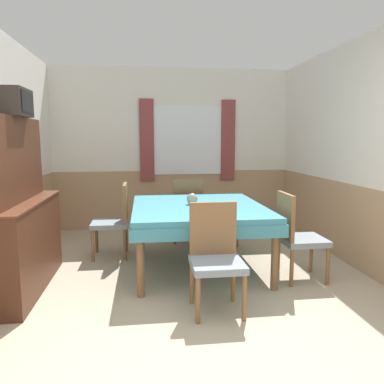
{
  "coord_description": "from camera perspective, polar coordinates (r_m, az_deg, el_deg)",
  "views": [
    {
      "loc": [
        -0.46,
        -2.28,
        1.47
      ],
      "look_at": [
        0.07,
        1.86,
        0.88
      ],
      "focal_mm": 35.0,
      "sensor_mm": 36.0,
      "label": 1
    }
  ],
  "objects": [
    {
      "name": "ground_plane",
      "position": [
        2.76,
        3.9,
        -24.18
      ],
      "size": [
        16.0,
        16.0,
        0.0
      ],
      "primitive_type": "plane",
      "color": "tan"
    },
    {
      "name": "wall_back",
      "position": [
        6.19,
        -2.87,
        6.57
      ],
      "size": [
        4.23,
        0.09,
        2.6
      ],
      "color": "white",
      "rests_on": "ground_plane"
    },
    {
      "name": "wall_left",
      "position": [
        4.47,
        -26.69,
        5.04
      ],
      "size": [
        0.05,
        4.26,
        2.6
      ],
      "color": "white",
      "rests_on": "ground_plane"
    },
    {
      "name": "wall_right",
      "position": [
        4.86,
        22.52,
        5.46
      ],
      "size": [
        0.05,
        4.26,
        2.6
      ],
      "color": "white",
      "rests_on": "ground_plane"
    },
    {
      "name": "dining_table",
      "position": [
        4.27,
        0.88,
        -3.29
      ],
      "size": [
        1.49,
        1.72,
        0.73
      ],
      "color": "teal",
      "rests_on": "ground_plane"
    },
    {
      "name": "chair_left_far",
      "position": [
        4.78,
        -11.6,
        -3.93
      ],
      "size": [
        0.44,
        0.44,
        0.92
      ],
      "rotation": [
        0.0,
        0.0,
        1.57
      ],
      "color": "brown",
      "rests_on": "ground_plane"
    },
    {
      "name": "chair_head_window",
      "position": [
        5.36,
        -0.77,
        -2.48
      ],
      "size": [
        0.44,
        0.44,
        0.92
      ],
      "color": "brown",
      "rests_on": "ground_plane"
    },
    {
      "name": "chair_right_near",
      "position": [
        4.07,
        15.64,
        -6.18
      ],
      "size": [
        0.44,
        0.44,
        0.92
      ],
      "rotation": [
        0.0,
        0.0,
        4.71
      ],
      "color": "brown",
      "rests_on": "ground_plane"
    },
    {
      "name": "chair_head_near",
      "position": [
        3.27,
        3.61,
        -9.4
      ],
      "size": [
        0.44,
        0.44,
        0.92
      ],
      "rotation": [
        0.0,
        0.0,
        3.14
      ],
      "color": "brown",
      "rests_on": "ground_plane"
    },
    {
      "name": "sideboard",
      "position": [
        3.99,
        -25.12,
        -3.8
      ],
      "size": [
        0.46,
        1.49,
        1.68
      ],
      "color": "#4C2819",
      "rests_on": "ground_plane"
    },
    {
      "name": "tv",
      "position": [
        3.95,
        -25.79,
        12.21
      ],
      "size": [
        0.29,
        0.43,
        0.26
      ],
      "color": "#2D2823",
      "rests_on": "sideboard"
    },
    {
      "name": "vase",
      "position": [
        4.28,
        0.02,
        -1.05
      ],
      "size": [
        0.13,
        0.13,
        0.13
      ],
      "color": "#A39989",
      "rests_on": "dining_table"
    }
  ]
}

